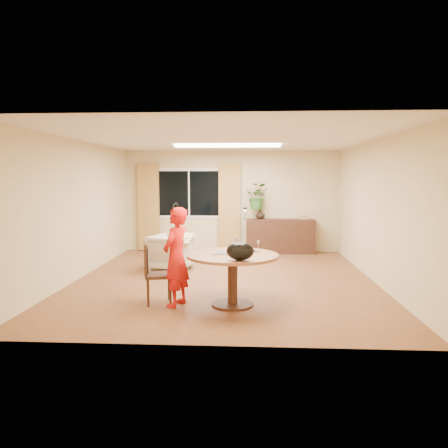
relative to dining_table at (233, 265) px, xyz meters
name	(u,v)px	position (x,y,z in m)	size (l,w,h in m)	color
floor	(224,280)	(-0.22, 1.65, -0.61)	(6.50, 6.50, 0.00)	brown
ceiling	(224,139)	(-0.22, 1.65, 1.99)	(6.50, 6.50, 0.00)	white
wall_back	(231,201)	(-0.22, 4.90, 0.69)	(5.50, 5.50, 0.00)	#C9B482
wall_left	(78,210)	(-2.97, 1.65, 0.69)	(6.50, 6.50, 0.00)	#C9B482
wall_right	(376,211)	(2.53, 1.65, 0.69)	(6.50, 6.50, 0.00)	#C9B482
window	(189,193)	(-1.32, 4.89, 0.89)	(1.70, 0.03, 1.30)	white
curtain_left	(149,207)	(-2.37, 4.81, 0.54)	(0.55, 0.08, 2.25)	olive
curtain_right	(229,207)	(-0.27, 4.81, 0.54)	(0.55, 0.08, 2.25)	olive
ceiling_panel	(228,146)	(-0.22, 2.85, 1.96)	(2.20, 0.35, 0.05)	white
dining_table	(233,265)	(0.00, 0.00, 0.00)	(1.36, 1.36, 0.77)	brown
dining_chair	(159,273)	(-1.12, 0.05, -0.15)	(0.44, 0.40, 0.92)	black
child	(176,257)	(-0.83, -0.06, 0.13)	(0.35, 0.54, 1.47)	red
laptop	(226,245)	(-0.10, 0.02, 0.29)	(0.39, 0.26, 0.26)	#B7B7BC
tumbler	(236,248)	(0.05, 0.23, 0.22)	(0.08, 0.08, 0.11)	white
wine_glass	(258,246)	(0.38, 0.23, 0.26)	(0.06, 0.06, 0.18)	white
pot_lid	(248,250)	(0.23, 0.25, 0.18)	(0.23, 0.23, 0.04)	white
handbag	(240,251)	(0.12, -0.48, 0.29)	(0.38, 0.22, 0.25)	black
armchair	(171,252)	(-1.37, 2.48, -0.24)	(0.78, 0.80, 0.73)	beige
throw	(181,234)	(-1.15, 2.45, 0.14)	(0.45, 0.55, 0.03)	beige
sideboard	(280,236)	(1.03, 4.66, -0.18)	(1.72, 0.42, 0.86)	black
vase	(260,214)	(0.52, 4.66, 0.38)	(0.24, 0.24, 0.25)	black
bouquet	(258,196)	(0.45, 4.66, 0.83)	(0.59, 0.51, 0.66)	#276626
book_stack	(304,218)	(1.61, 4.66, 0.29)	(0.19, 0.15, 0.08)	#976E4D
desk_lamp	(245,213)	(0.14, 4.61, 0.41)	(0.13, 0.13, 0.31)	black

